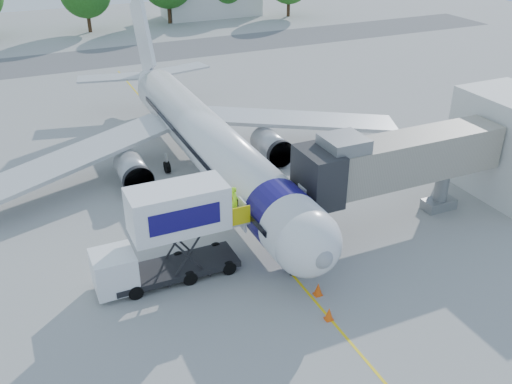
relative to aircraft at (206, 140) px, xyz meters
name	(u,v)px	position (x,y,z in m)	size (l,w,h in m)	color
ground	(228,200)	(0.00, -4.12, -2.95)	(160.00, 160.00, 0.00)	#9A9A97
guidance_line	(228,200)	(0.00, -4.12, -2.94)	(0.15, 70.00, 0.01)	yellow
taxiway_strip	(106,57)	(0.00, 37.88, -2.94)	(120.00, 10.00, 0.01)	#59595B
aircraft	(206,140)	(0.00, 0.00, 0.00)	(34.17, 37.73, 11.35)	silver
jet_bridge	(390,162)	(7.99, -11.12, 1.39)	(13.90, 3.20, 6.60)	gray
catering_hiloader	(168,235)	(-6.27, -11.12, -0.19)	(8.50, 2.44, 5.50)	black
ground_tug	(346,329)	(-0.18, -19.48, -2.22)	(3.88, 2.91, 1.39)	white
safety_cone_a	(318,289)	(0.41, -15.85, -2.59)	(0.47, 0.47, 0.75)	#F3520C
safety_cone_b	(329,314)	(-0.08, -17.79, -2.61)	(0.45, 0.45, 0.71)	#F3520C
outbuilding_right	(211,0)	(22.00, 57.88, -0.29)	(16.40, 7.40, 5.30)	silver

